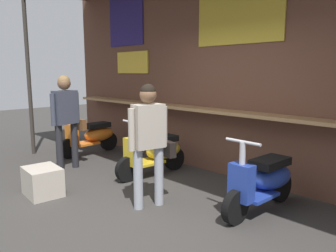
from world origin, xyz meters
name	(u,v)px	position (x,y,z in m)	size (l,w,h in m)	color
ground_plane	(144,210)	(0.00, 0.00, 0.00)	(25.93, 25.93, 0.00)	#383533
market_stall_facade	(236,55)	(0.00, 1.90, 2.00)	(9.26, 2.09, 3.66)	brown
scooter_orange	(92,136)	(-3.02, 1.08, 0.39)	(0.46, 1.40, 0.97)	orange
scooter_yellow	(156,152)	(-0.98, 1.08, 0.39)	(0.48, 1.40, 0.97)	gold
scooter_blue	(264,180)	(1.05, 1.08, 0.39)	(0.46, 1.40, 0.97)	#233D9E
shopper_with_handbag	(66,113)	(-2.32, 0.16, 1.02)	(0.34, 0.66, 1.68)	#232328
shopper_browsing	(150,134)	(-0.04, 0.13, 0.95)	(0.31, 0.65, 1.58)	#999EA8
merchandise_crate	(43,181)	(-1.38, -0.71, 0.20)	(0.54, 0.44, 0.40)	#B2A899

